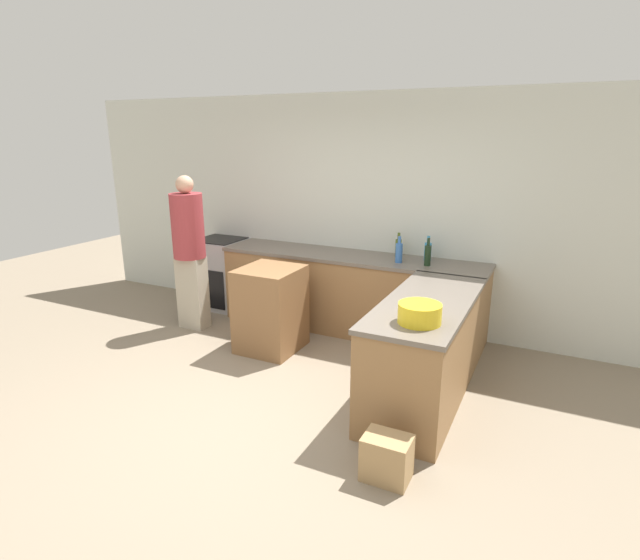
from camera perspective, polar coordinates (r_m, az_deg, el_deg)
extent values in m
plane|color=gray|center=(4.34, -7.99, -14.95)|extent=(14.00, 14.00, 0.00)
cube|color=silver|center=(5.96, 4.86, 7.70)|extent=(8.00, 0.06, 2.70)
cube|color=olive|center=(5.86, 3.40, -1.64)|extent=(3.09, 0.64, 0.87)
cube|color=#6B6056|center=(5.74, 3.48, 2.67)|extent=(3.12, 0.67, 0.04)
cube|color=olive|center=(4.44, 11.90, -8.08)|extent=(0.66, 1.76, 0.87)
cube|color=#6B6056|center=(4.28, 12.26, -2.53)|extent=(0.69, 1.79, 0.04)
cube|color=#ADADB2|center=(6.79, -11.21, 0.77)|extent=(0.61, 0.59, 0.91)
cube|color=black|center=(6.60, -12.69, -1.00)|extent=(0.51, 0.01, 0.51)
cube|color=black|center=(6.68, -11.42, 4.57)|extent=(0.56, 0.54, 0.01)
cube|color=brown|center=(5.35, -5.67, -3.32)|extent=(0.60, 0.64, 0.90)
cylinder|color=yellow|center=(3.73, 11.32, -3.76)|extent=(0.32, 0.32, 0.15)
cylinder|color=black|center=(5.36, 12.21, 2.72)|extent=(0.07, 0.07, 0.21)
cylinder|color=black|center=(5.32, 12.30, 4.27)|extent=(0.03, 0.03, 0.08)
cylinder|color=#475B1E|center=(5.70, 8.94, 3.62)|extent=(0.07, 0.07, 0.20)
cylinder|color=#475B1E|center=(5.67, 9.00, 4.97)|extent=(0.03, 0.03, 0.08)
cylinder|color=#338CBF|center=(5.58, 12.21, 3.18)|extent=(0.08, 0.08, 0.20)
cylinder|color=#338CBF|center=(5.55, 12.30, 4.54)|extent=(0.03, 0.03, 0.08)
cylinder|color=#386BB7|center=(5.44, 9.01, 3.06)|extent=(0.08, 0.08, 0.21)
cylinder|color=#386BB7|center=(5.40, 9.07, 4.54)|extent=(0.03, 0.03, 0.08)
cube|color=#ADA38E|center=(6.11, -14.34, -1.40)|extent=(0.33, 0.20, 0.86)
cylinder|color=#993338|center=(5.92, -14.89, 6.00)|extent=(0.37, 0.37, 0.74)
sphere|color=tan|center=(5.86, -15.22, 10.50)|extent=(0.20, 0.20, 0.20)
cube|color=#A88456|center=(3.58, 7.64, -19.50)|extent=(0.32, 0.23, 0.32)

